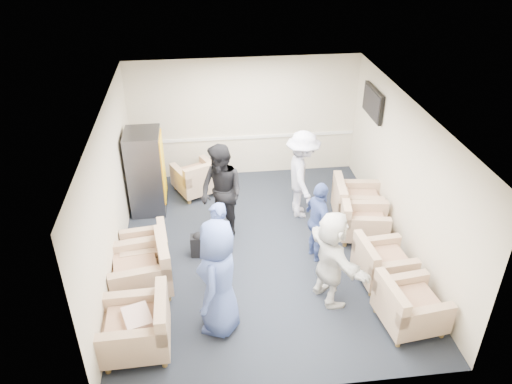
{
  "coord_description": "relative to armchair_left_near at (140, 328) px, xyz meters",
  "views": [
    {
      "loc": [
        -0.97,
        -7.2,
        5.57
      ],
      "look_at": [
        -0.08,
        0.2,
        1.12
      ],
      "focal_mm": 35.0,
      "sensor_mm": 36.0,
      "label": 1
    }
  ],
  "objects": [
    {
      "name": "front_wall",
      "position": [
        1.98,
        -0.96,
        0.98
      ],
      "size": [
        5.0,
        0.02,
        2.7
      ],
      "primitive_type": "cube",
      "color": "beige",
      "rests_on": "floor"
    },
    {
      "name": "ceiling",
      "position": [
        1.98,
        2.04,
        2.33
      ],
      "size": [
        6.0,
        6.0,
        0.0
      ],
      "primitive_type": "plane",
      "rotation": [
        3.14,
        0.0,
        0.0
      ],
      "color": "white",
      "rests_on": "back_wall"
    },
    {
      "name": "right_wall",
      "position": [
        4.48,
        2.04,
        0.98
      ],
      "size": [
        0.02,
        6.0,
        2.7
      ],
      "primitive_type": "cube",
      "color": "beige",
      "rests_on": "floor"
    },
    {
      "name": "armchair_right_midnear",
      "position": [
        3.83,
        1.01,
        -0.04
      ],
      "size": [
        0.9,
        0.9,
        0.66
      ],
      "rotation": [
        0.0,
        0.0,
        1.66
      ],
      "color": "tan",
      "rests_on": "floor"
    },
    {
      "name": "armchair_left_mid",
      "position": [
        -0.04,
        1.26,
        0.01
      ],
      "size": [
        1.09,
        1.09,
        0.76
      ],
      "rotation": [
        0.0,
        0.0,
        -1.41
      ],
      "color": "tan",
      "rests_on": "floor"
    },
    {
      "name": "left_wall",
      "position": [
        -0.52,
        2.04,
        0.98
      ],
      "size": [
        0.02,
        6.0,
        2.7
      ],
      "primitive_type": "cube",
      "color": "beige",
      "rests_on": "floor"
    },
    {
      "name": "floor",
      "position": [
        1.98,
        2.04,
        -0.37
      ],
      "size": [
        6.0,
        6.0,
        0.0
      ],
      "primitive_type": "plane",
      "color": "black",
      "rests_on": "ground"
    },
    {
      "name": "armchair_right_far",
      "position": [
        3.92,
        2.79,
        -0.0
      ],
      "size": [
        1.04,
        1.04,
        0.75
      ],
      "rotation": [
        0.0,
        0.0,
        1.44
      ],
      "color": "tan",
      "rests_on": "floor"
    },
    {
      "name": "vending_machine",
      "position": [
        -0.11,
        3.74,
        0.48
      ],
      "size": [
        0.69,
        0.81,
        1.7
      ],
      "color": "#4B4B52",
      "rests_on": "floor"
    },
    {
      "name": "tv",
      "position": [
        4.42,
        3.84,
        1.67
      ],
      "size": [
        0.1,
        1.0,
        0.58
      ],
      "color": "black",
      "rests_on": "right_wall"
    },
    {
      "name": "armchair_right_midfar",
      "position": [
        3.86,
        2.29,
        -0.03
      ],
      "size": [
        0.99,
        0.99,
        0.69
      ],
      "rotation": [
        0.0,
        0.0,
        1.4
      ],
      "color": "tan",
      "rests_on": "floor"
    },
    {
      "name": "person_back_right",
      "position": [
        2.91,
        3.16,
        0.52
      ],
      "size": [
        0.69,
        1.17,
        1.79
      ],
      "primitive_type": "imported",
      "rotation": [
        0.0,
        0.0,
        1.55
      ],
      "color": "silver",
      "rests_on": "floor"
    },
    {
      "name": "person_back_left",
      "position": [
        1.31,
        2.6,
        0.55
      ],
      "size": [
        1.11,
        1.14,
        1.86
      ],
      "primitive_type": "imported",
      "rotation": [
        0.0,
        0.0,
        -0.9
      ],
      "color": "black",
      "rests_on": "floor"
    },
    {
      "name": "backpack",
      "position": [
        0.85,
        2.05,
        -0.12
      ],
      "size": [
        0.29,
        0.22,
        0.49
      ],
      "rotation": [
        0.0,
        0.0,
        -0.06
      ],
      "color": "black",
      "rests_on": "floor"
    },
    {
      "name": "back_wall",
      "position": [
        1.98,
        5.04,
        0.98
      ],
      "size": [
        5.0,
        0.02,
        2.7
      ],
      "primitive_type": "cube",
      "color": "beige",
      "rests_on": "floor"
    },
    {
      "name": "person_front_right",
      "position": [
        2.87,
        0.67,
        0.43
      ],
      "size": [
        0.9,
        1.57,
        1.61
      ],
      "primitive_type": "imported",
      "rotation": [
        0.0,
        0.0,
        1.87
      ],
      "color": "silver",
      "rests_on": "floor"
    },
    {
      "name": "armchair_corner",
      "position": [
        0.88,
        4.23,
        -0.03
      ],
      "size": [
        1.13,
        1.13,
        0.68
      ],
      "rotation": [
        0.0,
        0.0,
        3.58
      ],
      "color": "tan",
      "rests_on": "floor"
    },
    {
      "name": "armchair_right_near",
      "position": [
        3.88,
        -0.03,
        -0.03
      ],
      "size": [
        0.97,
        0.97,
        0.7
      ],
      "rotation": [
        0.0,
        0.0,
        1.69
      ],
      "color": "tan",
      "rests_on": "floor"
    },
    {
      "name": "pillow",
      "position": [
        -0.02,
        -0.0,
        0.19
      ],
      "size": [
        0.48,
        0.55,
        0.13
      ],
      "primitive_type": "cube",
      "rotation": [
        0.0,
        0.0,
        -1.25
      ],
      "color": "beige",
      "rests_on": "armchair_left_near"
    },
    {
      "name": "chair_rail",
      "position": [
        1.98,
        5.02,
        0.53
      ],
      "size": [
        4.98,
        0.04,
        0.06
      ],
      "primitive_type": "cube",
      "color": "silver",
      "rests_on": "back_wall"
    },
    {
      "name": "person_front_left",
      "position": [
        1.13,
        0.29,
        0.56
      ],
      "size": [
        0.85,
        1.05,
        1.86
      ],
      "primitive_type": "imported",
      "rotation": [
        0.0,
        0.0,
        -1.9
      ],
      "color": "#3C4F90",
      "rests_on": "floor"
    },
    {
      "name": "person_mid_right",
      "position": [
        2.92,
        1.73,
        0.38
      ],
      "size": [
        0.54,
        0.94,
        1.5
      ],
      "primitive_type": "imported",
      "rotation": [
        0.0,
        0.0,
        1.78
      ],
      "color": "#3C4F90",
      "rests_on": "floor"
    },
    {
      "name": "person_mid_left",
      "position": [
        1.17,
        1.26,
        0.39
      ],
      "size": [
        0.58,
        0.66,
        1.52
      ],
      "primitive_type": "imported",
      "rotation": [
        0.0,
        0.0,
        -1.09
      ],
      "color": "#3C4F90",
      "rests_on": "floor"
    },
    {
      "name": "armchair_left_near",
      "position": [
        0.0,
        0.0,
        0.0
      ],
      "size": [
        0.96,
        0.96,
        0.75
      ],
      "rotation": [
        0.0,
        0.0,
        -1.55
      ],
      "color": "tan",
      "rests_on": "floor"
    },
    {
      "name": "armchair_left_far",
      "position": [
        -0.02,
        1.84,
        -0.06
      ],
      "size": [
        0.87,
        0.87,
        0.63
      ],
      "rotation": [
        0.0,
        0.0,
        -1.45
      ],
      "color": "tan",
      "rests_on": "floor"
    }
  ]
}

